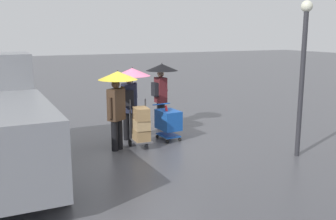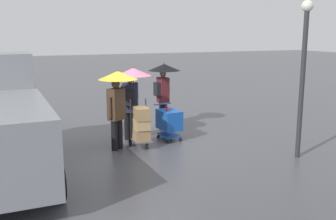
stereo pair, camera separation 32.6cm
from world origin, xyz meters
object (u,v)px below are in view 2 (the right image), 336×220
Objects in this scene: shopping_cart_vendor at (169,121)px; hand_dolly_boxes at (141,125)px; pedestrian_pink_side at (117,91)px; street_lamp at (303,63)px; pedestrian_white_side at (163,80)px; pedestrian_black_side at (132,87)px.

hand_dolly_boxes reaches higher than shopping_cart_vendor.
pedestrian_pink_side is 0.56× the size of street_lamp.
pedestrian_white_side reaches higher than shopping_cart_vendor.
pedestrian_black_side is at bearing 36.18° from pedestrian_white_side.
pedestrian_pink_side is 1.00× the size of pedestrian_black_side.
pedestrian_black_side reaches higher than shopping_cart_vendor.
hand_dolly_boxes is at bearing -34.19° from street_lamp.
pedestrian_pink_side is 0.98m from pedestrian_black_side.
pedestrian_white_side is at bearing -65.80° from street_lamp.
pedestrian_white_side is at bearing -126.93° from hand_dolly_boxes.
hand_dolly_boxes is 1.12m from pedestrian_pink_side.
pedestrian_black_side is 4.70m from street_lamp.
pedestrian_pink_side reaches higher than hand_dolly_boxes.
pedestrian_black_side is (-0.05, -0.92, 0.91)m from hand_dolly_boxes.
shopping_cart_vendor is 0.49× the size of pedestrian_black_side.
pedestrian_pink_side is at bearing -31.93° from street_lamp.
hand_dolly_boxes is at bearing 24.45° from shopping_cart_vendor.
street_lamp is at bearing 145.81° from hand_dolly_boxes.
hand_dolly_boxes is 1.30m from pedestrian_black_side.
pedestrian_black_side is (-0.65, -0.74, -0.01)m from pedestrian_pink_side.
pedestrian_pink_side is 1.00× the size of pedestrian_white_side.
pedestrian_pink_side is at bearing 48.81° from pedestrian_black_side.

